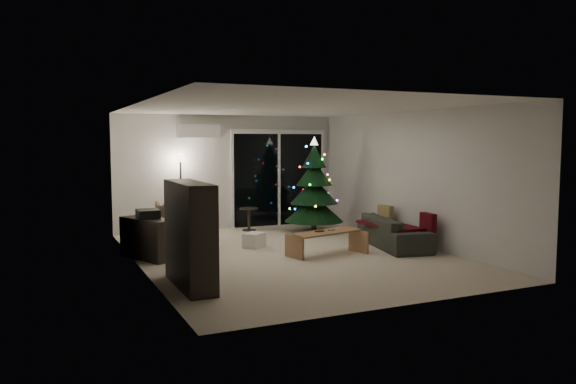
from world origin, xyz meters
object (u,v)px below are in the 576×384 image
Objects in this scene: armchair at (178,221)px; bookshelf at (177,236)px; christmas_tree at (314,185)px; media_cabinet at (148,238)px; coffee_table at (327,243)px; sofa at (394,232)px.

bookshelf is at bearing 83.94° from armchair.
bookshelf is at bearing -138.24° from christmas_tree.
armchair reaches higher than media_cabinet.
christmas_tree is (3.73, 1.29, 0.68)m from media_cabinet.
media_cabinet is 1.28× the size of armchair.
armchair reaches higher than coffee_table.
bookshelf is 2.07m from media_cabinet.
coffee_table is (1.96, -2.52, -0.18)m from armchair.
media_cabinet is 4.01m from christmas_tree.
armchair is at bearing 76.42° from bookshelf.
sofa is at bearing -7.84° from coffee_table.
sofa is (4.30, -0.82, -0.06)m from media_cabinet.
armchair is (0.86, 1.53, 0.05)m from media_cabinet.
sofa is at bearing 15.78° from bookshelf.
media_cabinet is 4.38m from sofa.
christmas_tree is at bearing -177.17° from armchair.
coffee_table is at bearing 108.28° from sofa.
christmas_tree is (2.87, -0.23, 0.63)m from armchair.
media_cabinet is at bearing 68.09° from armchair.
sofa is 1.46× the size of coffee_table.
media_cabinet is at bearing -160.91° from christmas_tree.
media_cabinet is 1.75m from armchair.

